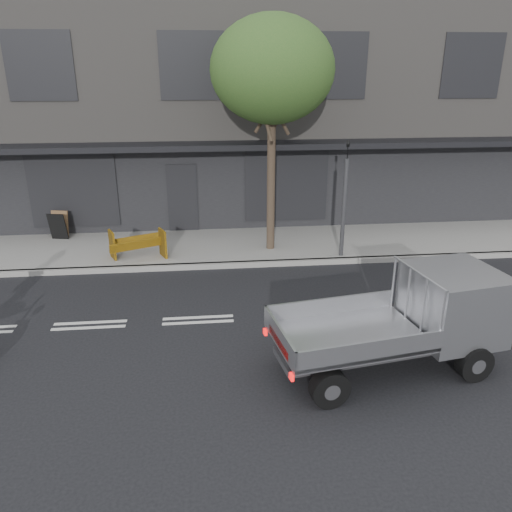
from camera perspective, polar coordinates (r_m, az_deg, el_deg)
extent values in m
plane|color=black|center=(11.48, -6.64, -7.28)|extent=(80.00, 80.00, 0.00)
cube|color=gray|center=(15.76, -6.55, 1.01)|extent=(32.00, 3.20, 0.15)
cube|color=gray|center=(14.26, -6.58, -1.16)|extent=(32.00, 0.20, 0.15)
cube|color=slate|center=(21.48, -6.92, 17.01)|extent=(26.00, 10.00, 8.00)
cylinder|color=#382B21|center=(14.85, 1.72, 7.66)|extent=(0.24, 0.24, 4.00)
ellipsoid|color=#26511E|center=(14.46, 1.87, 20.50)|extent=(3.40, 3.40, 2.89)
cylinder|color=#2D2D30|center=(14.57, 9.99, 5.06)|extent=(0.12, 0.12, 3.00)
imported|color=black|center=(14.21, 10.43, 11.87)|extent=(0.08, 0.10, 0.50)
cylinder|color=black|center=(8.73, 8.40, -14.75)|extent=(0.71, 0.36, 0.67)
cylinder|color=black|center=(9.89, 4.90, -9.92)|extent=(0.71, 0.36, 0.67)
cylinder|color=black|center=(10.08, 23.68, -11.18)|extent=(0.71, 0.36, 0.67)
cylinder|color=black|center=(11.10, 18.92, -7.43)|extent=(0.71, 0.36, 0.67)
cube|color=#2D2D30|center=(9.78, 14.44, -9.94)|extent=(4.17, 1.55, 0.12)
cube|color=#A7A7AB|center=(10.17, 21.60, -5.05)|extent=(1.75, 1.82, 1.33)
cube|color=black|center=(10.02, 21.88, -3.08)|extent=(1.56, 1.71, 0.49)
cube|color=#A8A8AD|center=(9.29, 10.51, -8.99)|extent=(2.91, 2.15, 0.09)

